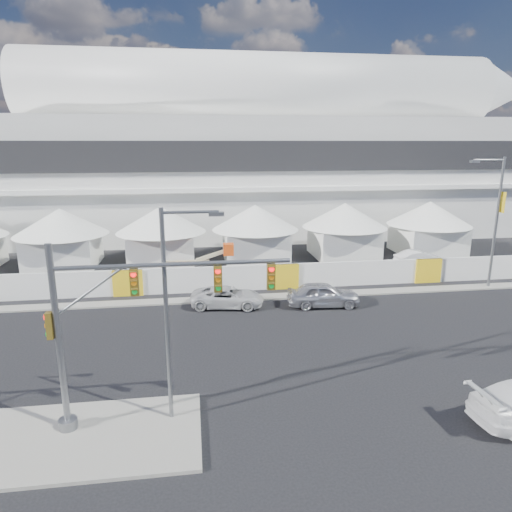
{
  "coord_description": "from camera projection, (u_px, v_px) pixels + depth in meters",
  "views": [
    {
      "loc": [
        -1.05,
        -19.28,
        11.3
      ],
      "look_at": [
        3.09,
        10.0,
        3.87
      ],
      "focal_mm": 32.0,
      "sensor_mm": 36.0,
      "label": 1
    }
  ],
  "objects": [
    {
      "name": "ground",
      "position": [
        221.0,
        389.0,
        21.41
      ],
      "size": [
        160.0,
        160.0,
        0.0
      ],
      "primitive_type": "plane",
      "color": "black",
      "rests_on": "ground"
    },
    {
      "name": "median_island",
      "position": [
        71.0,
        439.0,
        17.7
      ],
      "size": [
        10.0,
        5.0,
        0.15
      ],
      "primitive_type": "cube",
      "color": "gray",
      "rests_on": "ground"
    },
    {
      "name": "far_curb",
      "position": [
        463.0,
        288.0,
        36.12
      ],
      "size": [
        80.0,
        1.2,
        0.12
      ],
      "primitive_type": "cube",
      "color": "gray",
      "rests_on": "ground"
    },
    {
      "name": "stadium",
      "position": [
        265.0,
        156.0,
        60.15
      ],
      "size": [
        80.0,
        24.8,
        21.98
      ],
      "color": "silver",
      "rests_on": "ground"
    },
    {
      "name": "tent_row",
      "position": [
        209.0,
        229.0,
        43.76
      ],
      "size": [
        53.4,
        8.4,
        5.4
      ],
      "color": "white",
      "rests_on": "ground"
    },
    {
      "name": "hoarding_fence",
      "position": [
        284.0,
        276.0,
        35.91
      ],
      "size": [
        70.0,
        0.25,
        2.0
      ],
      "primitive_type": "cube",
      "color": "white",
      "rests_on": "ground"
    },
    {
      "name": "sedan_silver",
      "position": [
        323.0,
        294.0,
        32.07
      ],
      "size": [
        2.39,
        5.18,
        1.72
      ],
      "primitive_type": "imported",
      "rotation": [
        0.0,
        0.0,
        1.5
      ],
      "color": "#BABAC0",
      "rests_on": "ground"
    },
    {
      "name": "pickup_curb",
      "position": [
        227.0,
        297.0,
        31.99
      ],
      "size": [
        3.11,
        5.38,
        1.41
      ],
      "primitive_type": "imported",
      "rotation": [
        0.0,
        0.0,
        1.41
      ],
      "color": "silver",
      "rests_on": "ground"
    },
    {
      "name": "lot_car_a",
      "position": [
        418.0,
        258.0,
        42.56
      ],
      "size": [
        1.81,
        4.49,
        1.45
      ],
      "primitive_type": "imported",
      "rotation": [
        0.0,
        0.0,
        1.63
      ],
      "color": "white",
      "rests_on": "ground"
    },
    {
      "name": "traffic_mast",
      "position": [
        110.0,
        329.0,
        17.52
      ],
      "size": [
        9.3,
        0.74,
        7.58
      ],
      "color": "gray",
      "rests_on": "median_island"
    },
    {
      "name": "streetlight_median",
      "position": [
        172.0,
        302.0,
        17.86
      ],
      "size": [
        2.43,
        0.24,
        8.77
      ],
      "color": "gray",
      "rests_on": "median_island"
    },
    {
      "name": "streetlight_curb",
      "position": [
        495.0,
        214.0,
        34.96
      ],
      "size": [
        3.02,
        0.68,
        10.21
      ],
      "color": "slate",
      "rests_on": "ground"
    },
    {
      "name": "boom_lift",
      "position": [
        182.0,
        273.0,
        37.04
      ],
      "size": [
        6.57,
        1.69,
        3.32
      ],
      "rotation": [
        0.0,
        0.0,
        -0.06
      ],
      "color": "#DF4D15",
      "rests_on": "ground"
    }
  ]
}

